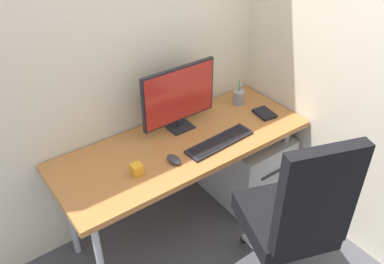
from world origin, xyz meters
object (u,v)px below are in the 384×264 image
(office_chair, at_px, (294,216))
(notebook, at_px, (265,113))
(monitor, at_px, (179,96))
(mouse, at_px, (174,159))
(filing_cabinet, at_px, (245,164))
(pen_holder, at_px, (239,97))
(keyboard, at_px, (220,142))
(desk_clamp_accessory, at_px, (137,169))

(office_chair, bearing_deg, notebook, 57.34)
(monitor, distance_m, mouse, 0.41)
(filing_cabinet, relative_size, monitor, 1.09)
(mouse, relative_size, pen_holder, 0.60)
(mouse, bearing_deg, keyboard, -6.61)
(office_chair, distance_m, keyboard, 0.63)
(office_chair, bearing_deg, pen_holder, 66.23)
(mouse, bearing_deg, notebook, 0.25)
(monitor, height_order, mouse, monitor)
(filing_cabinet, distance_m, keyboard, 0.61)
(office_chair, bearing_deg, mouse, 117.91)
(filing_cabinet, bearing_deg, mouse, -169.93)
(desk_clamp_accessory, bearing_deg, mouse, -9.42)
(filing_cabinet, xyz_separation_m, mouse, (-0.71, -0.13, 0.46))
(keyboard, distance_m, mouse, 0.33)
(keyboard, xyz_separation_m, mouse, (-0.33, 0.02, 0.01))
(office_chair, distance_m, monitor, 0.98)
(pen_holder, bearing_deg, desk_clamp_accessory, -166.04)
(mouse, height_order, desk_clamp_accessory, desk_clamp_accessory)
(office_chair, height_order, filing_cabinet, office_chair)
(notebook, bearing_deg, pen_holder, 108.66)
(notebook, bearing_deg, filing_cabinet, 141.70)
(pen_holder, relative_size, desk_clamp_accessory, 2.87)
(keyboard, relative_size, pen_holder, 2.65)
(notebook, bearing_deg, mouse, -168.23)
(filing_cabinet, bearing_deg, keyboard, -159.76)
(pen_holder, xyz_separation_m, notebook, (0.04, -0.22, -0.04))
(monitor, bearing_deg, desk_clamp_accessory, -152.42)
(monitor, bearing_deg, notebook, -21.39)
(keyboard, height_order, mouse, mouse)
(keyboard, height_order, notebook, same)
(notebook, height_order, desk_clamp_accessory, desk_clamp_accessory)
(monitor, height_order, keyboard, monitor)
(keyboard, relative_size, notebook, 3.22)
(office_chair, height_order, notebook, office_chair)
(keyboard, distance_m, pen_holder, 0.50)
(notebook, bearing_deg, keyboard, -163.32)
(monitor, distance_m, pen_holder, 0.54)
(filing_cabinet, bearing_deg, pen_holder, 80.55)
(office_chair, relative_size, notebook, 7.88)
(monitor, distance_m, notebook, 0.63)
(filing_cabinet, relative_size, keyboard, 1.20)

